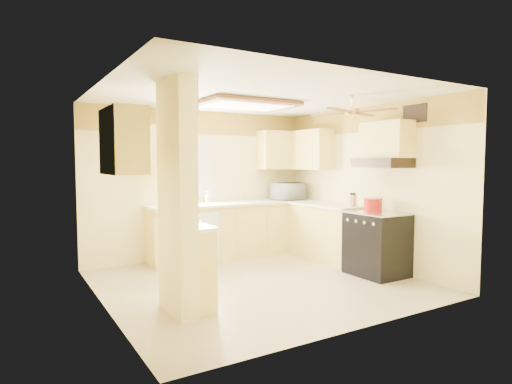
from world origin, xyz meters
TOP-DOWN VIEW (x-y plane):
  - floor at (0.00, 0.00)m, footprint 4.00×4.00m
  - ceiling at (0.00, 0.00)m, footprint 4.00×4.00m
  - wall_back at (0.00, 1.90)m, footprint 4.00×0.00m
  - wall_front at (0.00, -1.90)m, footprint 4.00×0.00m
  - wall_left at (-2.00, 0.00)m, footprint 0.00×3.80m
  - wall_right at (2.00, 0.00)m, footprint 0.00×3.80m
  - wallpaper_border at (0.00, 1.88)m, footprint 4.00×0.02m
  - partition_column at (-1.35, -0.55)m, footprint 0.20×0.70m
  - partition_ledge at (-1.13, -0.55)m, footprint 0.25×0.55m
  - ledge_top at (-1.13, -0.55)m, footprint 0.28×0.58m
  - lower_cabinets_back at (0.50, 1.60)m, footprint 3.00×0.60m
  - lower_cabinets_right at (1.70, 0.60)m, footprint 0.60×1.40m
  - countertop_back at (0.50, 1.59)m, footprint 3.04×0.64m
  - countertop_right at (1.69, 0.60)m, footprint 0.64×1.44m
  - dishwasher_panel at (-0.25, 1.29)m, footprint 0.58×0.02m
  - window at (-0.25, 1.89)m, footprint 0.92×0.02m
  - upper_cab_back_left at (-0.85, 1.72)m, footprint 0.60×0.35m
  - upper_cab_back_right at (1.55, 1.72)m, footprint 0.90×0.35m
  - upper_cab_right at (1.82, 1.25)m, footprint 0.35×1.00m
  - upper_cab_left_wall at (-1.82, -0.25)m, footprint 0.35×0.75m
  - upper_cab_over_stove at (1.82, -0.55)m, footprint 0.35×0.76m
  - stove at (1.67, -0.55)m, footprint 0.68×0.77m
  - range_hood at (1.74, -0.55)m, footprint 0.50×0.76m
  - poster_menu at (-1.24, -0.55)m, footprint 0.02×0.42m
  - poster_nashville at (-1.24, -0.55)m, footprint 0.02×0.42m
  - ceiling_light_panel at (0.10, 0.50)m, footprint 1.35×0.95m
  - ceiling_fan at (1.00, -0.70)m, footprint 1.15×1.15m
  - vent_grate at (1.98, -0.90)m, footprint 0.02×0.40m
  - microwave at (1.59, 1.56)m, footprint 0.57×0.40m
  - bowl at (-1.16, -0.51)m, footprint 0.25×0.25m
  - dutch_oven at (1.70, -0.42)m, footprint 0.28×0.28m
  - kettle at (1.72, 0.02)m, footprint 0.14×0.14m
  - dish_rack at (-0.59, 1.57)m, footprint 0.38×0.28m
  - utensil_crock at (0.05, 1.72)m, footprint 0.10×0.10m

SIDE VIEW (x-z plane):
  - floor at x=0.00m, z-range 0.00..0.00m
  - dishwasher_panel at x=-0.25m, z-range 0.03..0.83m
  - partition_ledge at x=-1.13m, z-range 0.00..0.90m
  - lower_cabinets_back at x=0.50m, z-range 0.00..0.90m
  - lower_cabinets_right at x=1.70m, z-range 0.00..0.90m
  - stove at x=1.67m, z-range 0.00..0.92m
  - ledge_top at x=-1.13m, z-range 0.90..0.94m
  - countertop_back at x=0.50m, z-range 0.90..0.94m
  - countertop_right at x=1.69m, z-range 0.90..0.94m
  - bowl at x=-1.16m, z-range 0.94..0.99m
  - utensil_crock at x=0.05m, z-range 0.91..1.10m
  - dutch_oven at x=1.70m, z-range 0.92..1.11m
  - dish_rack at x=-0.59m, z-range 0.91..1.13m
  - kettle at x=1.72m, z-range 0.93..1.15m
  - microwave at x=1.59m, z-range 0.94..1.25m
  - poster_nashville at x=-1.24m, z-range 0.92..1.48m
  - wall_back at x=0.00m, z-range -0.75..3.25m
  - wall_front at x=0.00m, z-range -0.75..3.25m
  - wall_left at x=-2.00m, z-range -0.65..3.15m
  - wall_right at x=2.00m, z-range -0.65..3.15m
  - partition_column at x=-1.35m, z-range 0.00..2.50m
  - window at x=-0.25m, z-range 1.04..2.06m
  - range_hood at x=1.74m, z-range 1.55..1.69m
  - upper_cab_back_left at x=-0.85m, z-range 1.50..2.20m
  - upper_cab_back_right at x=1.55m, z-range 1.50..2.20m
  - upper_cab_right at x=1.82m, z-range 1.50..2.20m
  - upper_cab_left_wall at x=-1.82m, z-range 1.50..2.20m
  - poster_menu at x=-1.24m, z-range 1.57..2.14m
  - upper_cab_over_stove at x=1.82m, z-range 1.69..2.21m
  - ceiling_fan at x=1.00m, z-range 2.16..2.42m
  - wallpaper_border at x=0.00m, z-range 2.10..2.50m
  - vent_grate at x=1.98m, z-range 2.17..2.42m
  - ceiling_light_panel at x=0.10m, z-range 2.42..2.49m
  - ceiling at x=0.00m, z-range 2.50..2.50m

